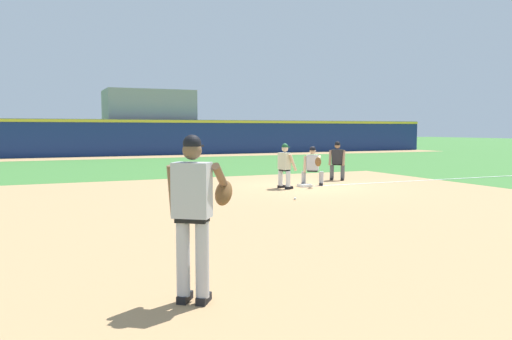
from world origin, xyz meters
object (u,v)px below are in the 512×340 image
(first_base_bag, at_px, (305,186))
(baseball, at_px, (295,199))
(first_baseman, at_px, (313,164))
(umpire, at_px, (337,159))
(baserunner, at_px, (285,164))
(pitcher, at_px, (195,208))

(first_base_bag, relative_size, baseball, 5.14)
(baseball, bearing_deg, first_baseman, 52.03)
(umpire, bearing_deg, baseball, -134.71)
(first_baseman, xyz_separation_m, umpire, (1.71, 1.14, 0.06))
(first_base_bag, xyz_separation_m, baserunner, (-0.83, -0.16, 0.75))
(pitcher, distance_m, baserunner, 10.69)
(baseball, xyz_separation_m, first_baseman, (2.17, 2.78, 0.69))
(first_baseman, bearing_deg, baserunner, -163.52)
(first_baseman, height_order, umpire, umpire)
(baseball, relative_size, umpire, 0.05)
(pitcher, height_order, umpire, pitcher)
(first_baseman, bearing_deg, umpire, 33.67)
(baseball, distance_m, umpire, 5.57)
(first_base_bag, bearing_deg, pitcher, -125.43)
(first_base_bag, distance_m, first_baseman, 0.84)
(baseball, height_order, first_baseman, first_baseman)
(baseball, distance_m, baserunner, 2.69)
(first_base_bag, distance_m, baserunner, 1.12)
(baserunner, height_order, umpire, same)
(pitcher, xyz_separation_m, first_baseman, (6.97, 9.41, -0.33))
(baseball, height_order, pitcher, pitcher)
(umpire, bearing_deg, first_base_bag, -147.66)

